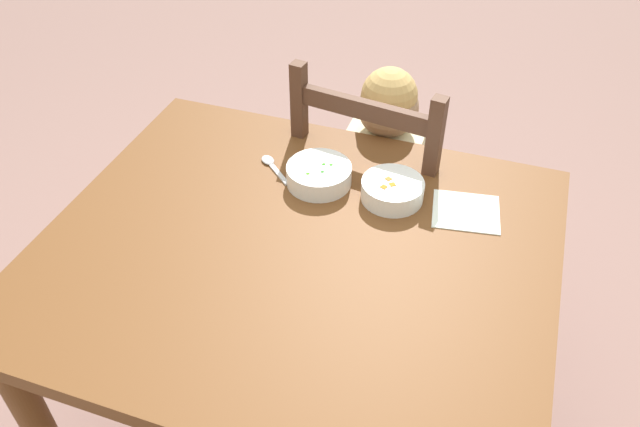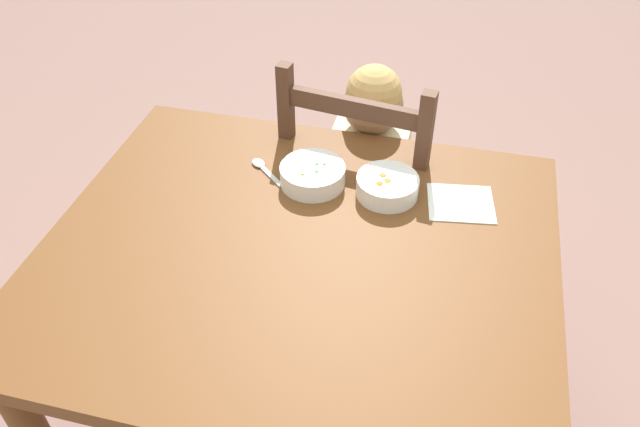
{
  "view_description": "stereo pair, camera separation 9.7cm",
  "coord_description": "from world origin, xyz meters",
  "px_view_note": "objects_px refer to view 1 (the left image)",
  "views": [
    {
      "loc": [
        0.38,
        -0.95,
        1.75
      ],
      "look_at": [
        0.03,
        0.07,
        0.82
      ],
      "focal_mm": 35.58,
      "sensor_mm": 36.0,
      "label": 1
    },
    {
      "loc": [
        0.29,
        -0.98,
        1.75
      ],
      "look_at": [
        0.03,
        0.07,
        0.82
      ],
      "focal_mm": 35.58,
      "sensor_mm": 36.0,
      "label": 2
    }
  ],
  "objects_px": {
    "bowl_of_peas": "(319,174)",
    "bowl_of_carrots": "(392,190)",
    "dining_table": "(297,282)",
    "dining_chair": "(376,212)",
    "spoon": "(271,164)",
    "child_figure": "(381,172)"
  },
  "relations": [
    {
      "from": "spoon",
      "to": "child_figure",
      "type": "bearing_deg",
      "value": 48.44
    },
    {
      "from": "bowl_of_carrots",
      "to": "dining_chair",
      "type": "bearing_deg",
      "value": 109.0
    },
    {
      "from": "dining_chair",
      "to": "child_figure",
      "type": "distance_m",
      "value": 0.16
    },
    {
      "from": "dining_chair",
      "to": "bowl_of_carrots",
      "type": "bearing_deg",
      "value": -71.0
    },
    {
      "from": "child_figure",
      "to": "bowl_of_carrots",
      "type": "distance_m",
      "value": 0.36
    },
    {
      "from": "dining_table",
      "to": "spoon",
      "type": "distance_m",
      "value": 0.33
    },
    {
      "from": "bowl_of_peas",
      "to": "spoon",
      "type": "height_order",
      "value": "bowl_of_peas"
    },
    {
      "from": "bowl_of_peas",
      "to": "dining_table",
      "type": "bearing_deg",
      "value": -83.79
    },
    {
      "from": "dining_table",
      "to": "spoon",
      "type": "xyz_separation_m",
      "value": [
        -0.17,
        0.27,
        0.12
      ]
    },
    {
      "from": "dining_table",
      "to": "spoon",
      "type": "bearing_deg",
      "value": 122.17
    },
    {
      "from": "child_figure",
      "to": "dining_chair",
      "type": "bearing_deg",
      "value": 163.82
    },
    {
      "from": "child_figure",
      "to": "bowl_of_peas",
      "type": "distance_m",
      "value": 0.36
    },
    {
      "from": "bowl_of_peas",
      "to": "bowl_of_carrots",
      "type": "bearing_deg",
      "value": -0.0
    },
    {
      "from": "dining_table",
      "to": "dining_chair",
      "type": "xyz_separation_m",
      "value": [
        0.06,
        0.53,
        -0.2
      ]
    },
    {
      "from": "dining_table",
      "to": "child_figure",
      "type": "bearing_deg",
      "value": 82.68
    },
    {
      "from": "child_figure",
      "to": "spoon",
      "type": "height_order",
      "value": "child_figure"
    },
    {
      "from": "spoon",
      "to": "dining_chair",
      "type": "bearing_deg",
      "value": 49.65
    },
    {
      "from": "dining_table",
      "to": "bowl_of_peas",
      "type": "relative_size",
      "value": 7.0
    },
    {
      "from": "dining_table",
      "to": "dining_chair",
      "type": "bearing_deg",
      "value": 83.55
    },
    {
      "from": "dining_chair",
      "to": "child_figure",
      "type": "relative_size",
      "value": 1.05
    },
    {
      "from": "dining_chair",
      "to": "bowl_of_peas",
      "type": "height_order",
      "value": "dining_chair"
    },
    {
      "from": "dining_table",
      "to": "bowl_of_peas",
      "type": "xyz_separation_m",
      "value": [
        -0.03,
        0.24,
        0.14
      ]
    }
  ]
}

